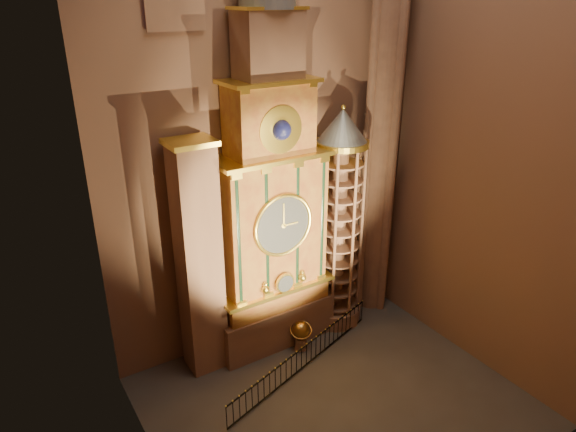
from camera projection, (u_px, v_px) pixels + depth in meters
floor at (336, 402)px, 20.69m from camera, size 14.00×14.00×0.00m
wall_back at (256, 104)px, 20.98m from camera, size 22.00×0.00×22.00m
wall_left at (130, 172)px, 12.88m from camera, size 0.00×22.00×22.00m
wall_right at (491, 110)px, 19.77m from camera, size 0.00×22.00×22.00m
astronomical_clock at (271, 209)px, 21.89m from camera, size 5.60×2.41×16.70m
portrait_tower at (199, 261)px, 20.83m from camera, size 1.80×1.60×10.20m
stair_turret at (338, 223)px, 23.96m from camera, size 2.50×2.50×10.80m
gothic_pier at (385, 93)px, 23.20m from camera, size 2.04×2.04×22.00m
celestial_globe at (301, 333)px, 23.44m from camera, size 1.28×1.24×1.47m
iron_railing at (304, 357)px, 22.30m from camera, size 8.83×2.81×1.12m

